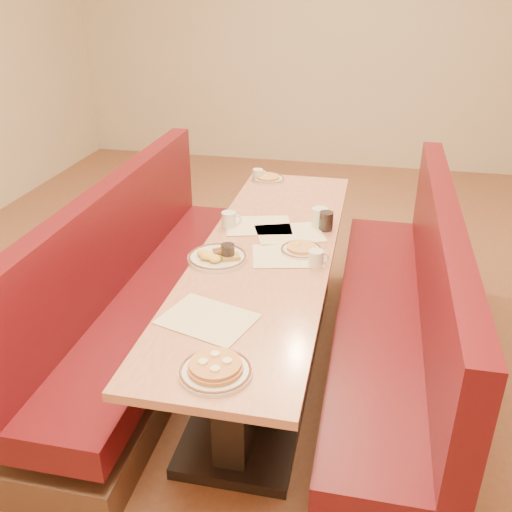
% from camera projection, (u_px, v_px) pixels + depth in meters
% --- Properties ---
extents(ground, '(8.00, 8.00, 0.00)m').
position_uv_depth(ground, '(266.00, 364.00, 3.37)').
color(ground, '#9E6647').
rests_on(ground, ground).
extents(room_envelope, '(6.04, 8.04, 2.82)m').
position_uv_depth(room_envelope, '(269.00, 9.00, 2.51)').
color(room_envelope, beige).
rests_on(room_envelope, ground).
extents(diner_table, '(0.70, 2.50, 0.75)m').
position_uv_depth(diner_table, '(266.00, 310.00, 3.21)').
color(diner_table, black).
rests_on(diner_table, ground).
extents(booth_left, '(0.55, 2.50, 1.05)m').
position_uv_depth(booth_left, '(144.00, 298.00, 3.35)').
color(booth_left, '#4C3326').
rests_on(booth_left, ground).
extents(booth_right, '(0.55, 2.50, 1.05)m').
position_uv_depth(booth_right, '(399.00, 327.00, 3.08)').
color(booth_right, '#4C3326').
rests_on(booth_right, ground).
extents(placemat_near_left, '(0.45, 0.38, 0.00)m').
position_uv_depth(placemat_near_left, '(208.00, 319.00, 2.43)').
color(placemat_near_left, beige).
rests_on(placemat_near_left, diner_table).
extents(placemat_near_right, '(0.41, 0.34, 0.00)m').
position_uv_depth(placemat_near_right, '(287.00, 256.00, 2.97)').
color(placemat_near_right, beige).
rests_on(placemat_near_right, diner_table).
extents(placemat_far_left, '(0.43, 0.37, 0.00)m').
position_uv_depth(placemat_far_left, '(258.00, 225.00, 3.32)').
color(placemat_far_left, beige).
rests_on(placemat_far_left, diner_table).
extents(placemat_far_right, '(0.44, 0.39, 0.00)m').
position_uv_depth(placemat_far_right, '(290.00, 233.00, 3.22)').
color(placemat_far_right, beige).
rests_on(placemat_far_right, diner_table).
extents(pancake_plate, '(0.28, 0.28, 0.06)m').
position_uv_depth(pancake_plate, '(215.00, 369.00, 2.10)').
color(pancake_plate, silver).
rests_on(pancake_plate, diner_table).
extents(eggs_plate, '(0.31, 0.31, 0.06)m').
position_uv_depth(eggs_plate, '(217.00, 257.00, 2.92)').
color(eggs_plate, silver).
rests_on(eggs_plate, diner_table).
extents(extra_plate_mid, '(0.22, 0.22, 0.04)m').
position_uv_depth(extra_plate_mid, '(301.00, 249.00, 3.01)').
color(extra_plate_mid, silver).
rests_on(extra_plate_mid, diner_table).
extents(extra_plate_far, '(0.23, 0.23, 0.05)m').
position_uv_depth(extra_plate_far, '(268.00, 178.00, 4.03)').
color(extra_plate_far, silver).
rests_on(extra_plate_far, diner_table).
extents(coffee_mug_a, '(0.11, 0.08, 0.08)m').
position_uv_depth(coffee_mug_a, '(316.00, 258.00, 2.86)').
color(coffee_mug_a, silver).
rests_on(coffee_mug_a, diner_table).
extents(coffee_mug_b, '(0.12, 0.08, 0.09)m').
position_uv_depth(coffee_mug_b, '(229.00, 219.00, 3.29)').
color(coffee_mug_b, silver).
rests_on(coffee_mug_b, diner_table).
extents(coffee_mug_c, '(0.13, 0.09, 0.10)m').
position_uv_depth(coffee_mug_c, '(320.00, 216.00, 3.33)').
color(coffee_mug_c, silver).
rests_on(coffee_mug_c, diner_table).
extents(coffee_mug_d, '(0.10, 0.07, 0.08)m').
position_uv_depth(coffee_mug_d, '(258.00, 174.00, 4.03)').
color(coffee_mug_d, silver).
rests_on(coffee_mug_d, diner_table).
extents(soda_tumbler_near, '(0.07, 0.07, 0.10)m').
position_uv_depth(soda_tumbler_near, '(228.00, 253.00, 2.89)').
color(soda_tumbler_near, black).
rests_on(soda_tumbler_near, diner_table).
extents(soda_tumbler_mid, '(0.08, 0.08, 0.11)m').
position_uv_depth(soda_tumbler_mid, '(326.00, 221.00, 3.25)').
color(soda_tumbler_mid, black).
rests_on(soda_tumbler_mid, diner_table).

